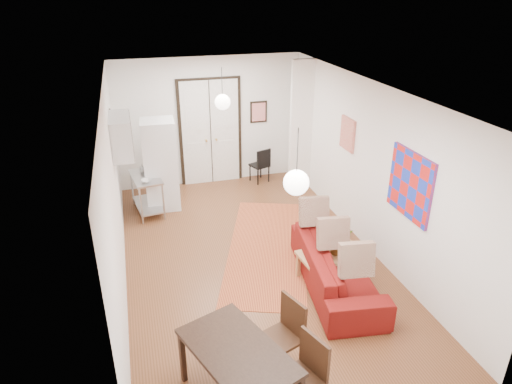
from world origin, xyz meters
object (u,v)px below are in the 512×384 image
object	(u,v)px
dining_chair_near	(277,328)
dining_chair_far	(296,368)
fridge	(161,165)
dining_table	(238,356)
sofa	(336,267)
black_side_chair	(259,161)
coffee_table	(331,257)
kitchen_counter	(147,190)

from	to	relation	value
dining_chair_near	dining_chair_far	size ratio (longest dim) A/B	1.00
fridge	dining_table	bearing A→B (deg)	-83.57
sofa	dining_chair_near	size ratio (longest dim) A/B	2.50
sofa	dining_table	world-z (taller)	dining_table
fridge	dining_chair_near	size ratio (longest dim) A/B	1.98
fridge	black_side_chair	distance (m)	2.50
dining_chair_near	dining_table	bearing A→B (deg)	-74.04
coffee_table	kitchen_counter	xyz separation A→B (m)	(-2.64, 3.18, 0.10)
fridge	dining_chair_far	size ratio (longest dim) A/B	1.98
sofa	fridge	bearing A→B (deg)	40.79
dining_table	black_side_chair	bearing A→B (deg)	71.72
coffee_table	dining_chair_far	bearing A→B (deg)	-123.07
dining_table	black_side_chair	size ratio (longest dim) A/B	1.89
sofa	coffee_table	distance (m)	0.22
sofa	dining_chair_near	bearing A→B (deg)	140.35
fridge	dining_chair_near	world-z (taller)	fridge
kitchen_counter	black_side_chair	distance (m)	2.82
black_side_chair	coffee_table	bearing A→B (deg)	69.61
sofa	fridge	size ratio (longest dim) A/B	1.26
dining_chair_far	sofa	bearing A→B (deg)	123.54
fridge	dining_chair_near	distance (m)	4.93
coffee_table	dining_table	world-z (taller)	dining_table
fridge	dining_chair_far	distance (m)	5.57
kitchen_counter	fridge	distance (m)	0.58
kitchen_counter	fridge	xyz separation A→B (m)	(0.33, 0.17, 0.45)
sofa	dining_chair_far	world-z (taller)	dining_chair_far
dining_chair_near	black_side_chair	bearing A→B (deg)	145.39
kitchen_counter	dining_chair_far	xyz separation A→B (m)	(1.25, -5.31, 0.05)
kitchen_counter	fridge	size ratio (longest dim) A/B	0.58
black_side_chair	fridge	bearing A→B (deg)	-1.09
coffee_table	dining_chair_near	world-z (taller)	dining_chair_near
coffee_table	dining_chair_far	world-z (taller)	dining_chair_far
kitchen_counter	dining_chair_far	size ratio (longest dim) A/B	1.16
fridge	dining_table	size ratio (longest dim) A/B	1.20
coffee_table	fridge	bearing A→B (deg)	124.53
coffee_table	kitchen_counter	bearing A→B (deg)	129.65
dining_chair_far	black_side_chair	bearing A→B (deg)	146.79
dining_table	kitchen_counter	bearing A→B (deg)	97.22
kitchen_counter	dining_table	world-z (taller)	kitchen_counter
sofa	kitchen_counter	bearing A→B (deg)	45.73
fridge	coffee_table	bearing A→B (deg)	-52.45
kitchen_counter	dining_chair_near	distance (m)	4.83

